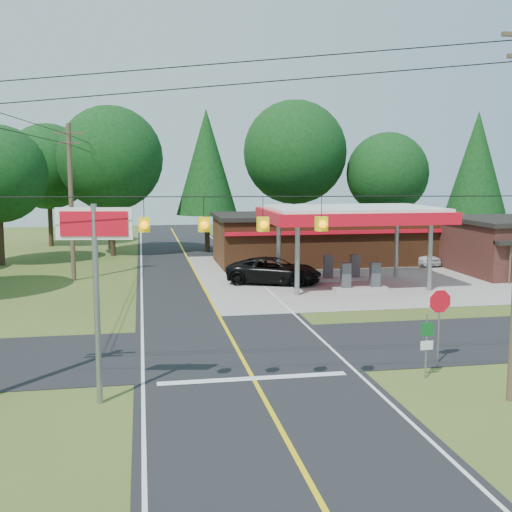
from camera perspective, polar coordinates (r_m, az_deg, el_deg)
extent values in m
plane|color=#39501C|center=(25.60, -1.65, -8.38)|extent=(120.00, 120.00, 0.00)
cube|color=black|center=(25.60, -1.65, -8.36)|extent=(8.00, 120.00, 0.02)
cube|color=black|center=(25.60, -1.65, -8.35)|extent=(70.00, 7.00, 0.02)
cube|color=yellow|center=(25.60, -1.65, -8.32)|extent=(0.15, 110.00, 0.00)
cylinder|color=gray|center=(36.24, 3.69, -0.27)|extent=(0.28, 0.28, 4.20)
cylinder|color=gray|center=(41.07, 2.02, 0.67)|extent=(0.28, 0.28, 4.20)
cylinder|color=gray|center=(38.93, 15.20, 0.02)|extent=(0.28, 0.28, 4.20)
cylinder|color=gray|center=(43.46, 12.39, 0.88)|extent=(0.28, 0.28, 4.20)
cube|color=red|center=(39.52, 8.50, 3.60)|extent=(10.60, 7.40, 0.70)
cube|color=white|center=(39.49, 8.51, 4.17)|extent=(10.00, 7.00, 0.25)
cube|color=#9E9B93|center=(38.35, 9.23, -2.90)|extent=(3.20, 0.90, 0.22)
cube|color=#3F3F44|center=(37.93, 7.98, -1.73)|extent=(0.55, 0.45, 1.50)
cube|color=#3F3F44|center=(38.52, 10.52, -1.64)|extent=(0.55, 0.45, 1.50)
cube|color=#9E9B93|center=(41.71, 7.60, -2.02)|extent=(3.20, 0.90, 0.22)
cube|color=#3F3F44|center=(41.32, 6.43, -0.94)|extent=(0.55, 0.45, 1.50)
cube|color=#3F3F44|center=(41.87, 8.79, -0.87)|extent=(0.55, 0.45, 1.50)
cube|color=brown|center=(49.55, 5.84, 1.41)|extent=(16.00, 7.00, 3.50)
cube|color=black|center=(49.39, 5.87, 3.60)|extent=(16.40, 7.40, 0.30)
cube|color=red|center=(46.03, 7.09, 2.11)|extent=(16.00, 0.50, 0.25)
cylinder|color=#473828|center=(42.62, -16.11, 4.54)|extent=(0.30, 0.30, 10.00)
cube|color=#473828|center=(42.64, -16.33, 10.45)|extent=(1.80, 0.12, 0.12)
cube|color=#473828|center=(42.61, -16.30, 9.65)|extent=(1.40, 0.12, 0.12)
cylinder|color=#473828|center=(59.46, -13.00, 5.18)|extent=(0.30, 0.30, 9.50)
cube|color=yellow|center=(18.71, -9.91, 2.76)|extent=(0.32, 0.32, 0.42)
cube|color=yellow|center=(18.60, -4.66, 2.81)|extent=(0.32, 0.32, 0.42)
cube|color=yellow|center=(18.64, 0.62, 2.85)|extent=(0.32, 0.32, 0.42)
cube|color=yellow|center=(18.84, 5.82, 2.86)|extent=(0.32, 0.32, 0.42)
cylinder|color=#332316|center=(51.65, -21.72, 1.42)|extent=(0.44, 0.44, 3.96)
cylinder|color=#332316|center=(54.60, -12.64, 2.46)|extent=(0.44, 0.44, 4.68)
sphere|color=black|center=(54.41, -12.82, 8.47)|extent=(8.58, 8.58, 8.58)
cylinder|color=#332316|center=(55.85, -4.36, 2.54)|extent=(0.44, 0.44, 4.32)
cone|color=black|center=(55.64, -4.42, 8.34)|extent=(5.28, 5.28, 9.00)
cylinder|color=#332316|center=(58.15, 3.41, 3.11)|extent=(0.44, 0.44, 5.04)
sphere|color=black|center=(58.00, 3.46, 9.19)|extent=(9.24, 9.24, 9.24)
cylinder|color=#332316|center=(58.71, 11.49, 2.48)|extent=(0.44, 0.44, 3.96)
sphere|color=black|center=(58.50, 11.61, 7.21)|extent=(7.26, 7.26, 7.26)
cylinder|color=#332316|center=(61.22, 18.82, 2.60)|extent=(0.44, 0.44, 4.32)
cone|color=black|center=(61.03, 19.05, 7.88)|extent=(5.28, 5.28, 9.00)
cylinder|color=#332316|center=(63.10, -17.80, 2.78)|extent=(0.44, 0.44, 4.32)
sphere|color=black|center=(62.91, -17.99, 7.58)|extent=(7.92, 7.92, 7.92)
imported|color=black|center=(40.17, 1.62, -1.33)|extent=(7.68, 7.68, 1.64)
imported|color=white|center=(49.78, 14.40, -0.04)|extent=(4.26, 4.26, 1.30)
cylinder|color=gray|center=(19.80, -13.97, -4.30)|extent=(0.18, 0.18, 6.07)
cube|color=white|center=(19.46, -14.20, 2.81)|extent=(2.24, 0.43, 0.95)
cube|color=red|center=(19.41, -14.21, 2.80)|extent=(1.97, 0.37, 0.73)
cylinder|color=gray|center=(24.53, 15.92, -6.20)|extent=(0.07, 0.07, 2.63)
cylinder|color=gray|center=(22.71, 14.89, -7.77)|extent=(0.06, 0.06, 2.25)
cube|color=#0C591E|center=(22.52, 14.99, -6.30)|extent=(0.46, 0.06, 0.46)
cube|color=white|center=(22.66, 14.94, -7.68)|extent=(0.46, 0.06, 0.31)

